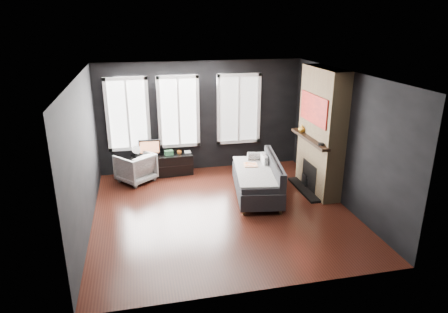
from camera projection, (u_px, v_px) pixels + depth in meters
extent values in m
plane|color=black|center=(222.00, 211.00, 7.97)|extent=(5.00, 5.00, 0.00)
plane|color=white|center=(222.00, 75.00, 7.08)|extent=(5.00, 5.00, 0.00)
cube|color=black|center=(201.00, 117.00, 9.83)|extent=(5.00, 0.02, 2.70)
cube|color=black|center=(84.00, 156.00, 7.02)|extent=(0.02, 5.00, 2.70)
cube|color=black|center=(343.00, 139.00, 8.03)|extent=(0.02, 5.00, 2.70)
cube|color=gray|center=(264.00, 162.00, 8.89)|extent=(0.09, 0.35, 0.35)
imported|color=white|center=(136.00, 166.00, 9.31)|extent=(1.01, 1.00, 0.76)
imported|color=orange|center=(179.00, 152.00, 9.74)|extent=(0.13, 0.11, 0.11)
imported|color=#C1B69A|center=(184.00, 148.00, 9.83)|extent=(0.15, 0.02, 0.21)
cube|color=#377B4B|center=(169.00, 153.00, 9.68)|extent=(0.22, 0.16, 0.11)
imported|color=gold|center=(302.00, 128.00, 8.92)|extent=(0.18, 0.19, 0.17)
cylinder|color=black|center=(321.00, 144.00, 8.02)|extent=(0.17, 0.17, 0.04)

